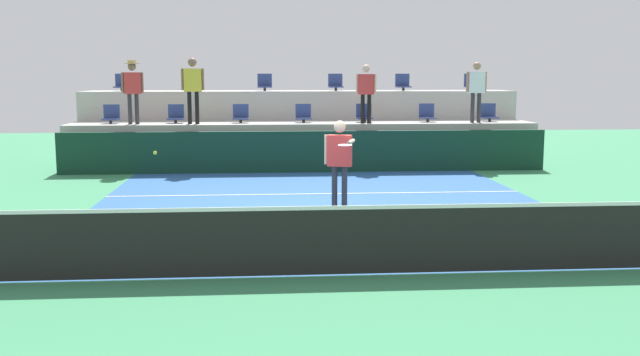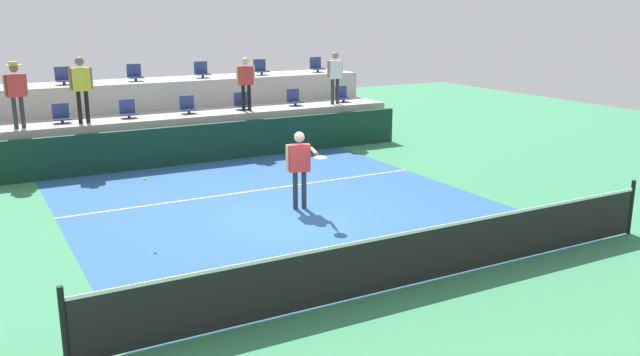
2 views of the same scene
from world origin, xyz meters
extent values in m
plane|color=#388456|center=(0.00, 0.00, 0.00)|extent=(40.00, 40.00, 0.00)
cube|color=#285693|center=(0.00, 1.00, 0.00)|extent=(9.00, 10.00, 0.01)
cube|color=white|center=(0.00, 2.40, 0.01)|extent=(9.00, 0.06, 0.00)
cylinder|color=black|center=(-5.20, -4.00, 0.54)|extent=(0.08, 0.08, 1.07)
cylinder|color=black|center=(5.20, -4.00, 0.54)|extent=(0.08, 0.08, 1.07)
cube|color=black|center=(0.00, -4.00, 0.46)|extent=(10.40, 0.01, 0.87)
cube|color=white|center=(0.00, -4.00, 0.89)|extent=(10.40, 0.02, 0.05)
cube|color=#0F3323|center=(0.00, 6.00, 0.55)|extent=(13.00, 0.16, 1.10)
cube|color=#ADAAA3|center=(0.00, 7.30, 0.62)|extent=(13.00, 1.80, 1.25)
cube|color=#ADAAA3|center=(0.00, 9.10, 1.05)|extent=(13.00, 1.80, 2.10)
cylinder|color=#2D2D33|center=(-3.56, 7.15, 1.30)|extent=(0.08, 0.08, 0.10)
cube|color=navy|center=(-3.56, 7.15, 1.37)|extent=(0.44, 0.40, 0.04)
cube|color=navy|center=(-3.56, 7.33, 1.58)|extent=(0.44, 0.04, 0.38)
cylinder|color=#2D2D33|center=(-1.76, 7.15, 1.30)|extent=(0.08, 0.08, 0.10)
cube|color=navy|center=(-1.76, 7.15, 1.37)|extent=(0.44, 0.40, 0.04)
cube|color=navy|center=(-1.76, 7.33, 1.58)|extent=(0.44, 0.04, 0.38)
cylinder|color=#2D2D33|center=(0.00, 7.15, 1.30)|extent=(0.08, 0.08, 0.10)
cube|color=navy|center=(0.00, 7.15, 1.37)|extent=(0.44, 0.40, 0.04)
cube|color=navy|center=(0.00, 7.33, 1.58)|extent=(0.44, 0.04, 0.38)
cylinder|color=#2D2D33|center=(1.73, 7.15, 1.30)|extent=(0.08, 0.08, 0.10)
cube|color=navy|center=(1.73, 7.15, 1.37)|extent=(0.44, 0.40, 0.04)
cube|color=navy|center=(1.73, 7.33, 1.58)|extent=(0.44, 0.04, 0.38)
cylinder|color=#2D2D33|center=(3.55, 7.15, 1.30)|extent=(0.08, 0.08, 0.10)
cube|color=navy|center=(3.55, 7.15, 1.37)|extent=(0.44, 0.40, 0.04)
cube|color=navy|center=(3.55, 7.33, 1.58)|extent=(0.44, 0.04, 0.38)
cylinder|color=#2D2D33|center=(5.35, 7.15, 1.30)|extent=(0.08, 0.08, 0.10)
cube|color=navy|center=(5.35, 7.15, 1.37)|extent=(0.44, 0.40, 0.04)
cube|color=navy|center=(5.35, 7.33, 1.58)|extent=(0.44, 0.04, 0.38)
cylinder|color=#2D2D33|center=(-3.18, 8.95, 2.15)|extent=(0.08, 0.08, 0.10)
cube|color=navy|center=(-3.18, 8.95, 2.22)|extent=(0.44, 0.40, 0.04)
cube|color=navy|center=(-3.18, 9.13, 2.43)|extent=(0.44, 0.04, 0.38)
cylinder|color=#2D2D33|center=(-1.08, 8.95, 2.15)|extent=(0.08, 0.08, 0.10)
cube|color=navy|center=(-1.08, 8.95, 2.22)|extent=(0.44, 0.40, 0.04)
cube|color=navy|center=(-1.08, 9.13, 2.43)|extent=(0.44, 0.04, 0.38)
cylinder|color=#2D2D33|center=(1.09, 8.95, 2.15)|extent=(0.08, 0.08, 0.10)
cube|color=navy|center=(1.09, 8.95, 2.22)|extent=(0.44, 0.40, 0.04)
cube|color=navy|center=(1.09, 9.13, 2.43)|extent=(0.44, 0.04, 0.38)
cylinder|color=#2D2D33|center=(3.18, 8.95, 2.15)|extent=(0.08, 0.08, 0.10)
cube|color=navy|center=(3.18, 8.95, 2.22)|extent=(0.44, 0.40, 0.04)
cube|color=navy|center=(3.18, 9.13, 2.43)|extent=(0.44, 0.04, 0.38)
cylinder|color=#2D2D33|center=(5.35, 8.95, 2.15)|extent=(0.08, 0.08, 0.10)
cube|color=navy|center=(5.35, 8.95, 2.22)|extent=(0.44, 0.40, 0.04)
cube|color=navy|center=(5.35, 9.13, 2.43)|extent=(0.44, 0.04, 0.38)
cylinder|color=#2D2D33|center=(0.23, 0.60, 0.42)|extent=(0.14, 0.14, 0.84)
cylinder|color=#2D2D33|center=(0.42, 0.54, 0.42)|extent=(0.14, 0.14, 0.84)
cube|color=red|center=(0.32, 0.57, 1.14)|extent=(0.49, 0.30, 0.60)
sphere|color=beige|center=(0.32, 0.57, 1.60)|extent=(0.28, 0.28, 0.23)
cylinder|color=beige|center=(0.07, 0.64, 1.16)|extent=(0.09, 0.09, 0.56)
cylinder|color=beige|center=(0.50, 0.24, 1.34)|extent=(0.22, 0.53, 0.07)
cylinder|color=black|center=(0.40, -0.11, 1.34)|extent=(0.11, 0.26, 0.04)
ellipsoid|color=silver|center=(0.32, -0.38, 1.34)|extent=(0.34, 0.38, 0.03)
cylinder|color=#2D2D33|center=(-4.74, 6.83, 1.66)|extent=(0.13, 0.13, 0.82)
cylinder|color=#2D2D33|center=(-4.55, 6.87, 1.66)|extent=(0.13, 0.13, 0.82)
cube|color=red|center=(-4.65, 6.85, 2.36)|extent=(0.47, 0.27, 0.58)
sphere|color=#846047|center=(-4.65, 6.85, 2.80)|extent=(0.26, 0.26, 0.22)
cylinder|color=#846047|center=(-4.90, 6.80, 2.37)|extent=(0.08, 0.08, 0.55)
cylinder|color=#846047|center=(-4.39, 6.90, 2.37)|extent=(0.08, 0.08, 0.55)
cylinder|color=tan|center=(-4.65, 6.85, 2.88)|extent=(0.47, 0.47, 0.01)
cylinder|color=tan|center=(-4.65, 6.85, 2.93)|extent=(0.28, 0.28, 0.09)
cylinder|color=black|center=(-3.13, 6.84, 1.69)|extent=(0.12, 0.12, 0.88)
cylinder|color=black|center=(-2.93, 6.86, 1.69)|extent=(0.12, 0.12, 0.88)
cube|color=yellow|center=(-3.03, 6.85, 2.44)|extent=(0.49, 0.22, 0.62)
sphere|color=#846047|center=(-3.03, 6.85, 2.92)|extent=(0.26, 0.26, 0.24)
cylinder|color=#846047|center=(-3.31, 6.83, 2.46)|extent=(0.08, 0.08, 0.59)
cylinder|color=#846047|center=(-2.76, 6.87, 2.46)|extent=(0.08, 0.08, 0.59)
cylinder|color=black|center=(1.63, 6.87, 1.65)|extent=(0.13, 0.13, 0.79)
cylinder|color=black|center=(1.81, 6.83, 1.65)|extent=(0.13, 0.13, 0.79)
cube|color=red|center=(1.72, 6.85, 2.32)|extent=(0.46, 0.27, 0.56)
sphere|color=beige|center=(1.72, 6.85, 2.75)|extent=(0.26, 0.26, 0.21)
cylinder|color=beige|center=(1.48, 6.91, 2.34)|extent=(0.08, 0.08, 0.53)
cylinder|color=beige|center=(1.97, 6.79, 2.34)|extent=(0.08, 0.08, 0.53)
cylinder|color=#2D2D33|center=(4.75, 6.85, 1.66)|extent=(0.11, 0.11, 0.83)
cylinder|color=#2D2D33|center=(4.94, 6.85, 1.66)|extent=(0.11, 0.11, 0.83)
cube|color=white|center=(4.84, 6.85, 2.37)|extent=(0.45, 0.19, 0.59)
sphere|color=#A87A5B|center=(4.84, 6.85, 2.82)|extent=(0.23, 0.23, 0.22)
cylinder|color=#A87A5B|center=(4.58, 6.84, 2.39)|extent=(0.07, 0.07, 0.55)
cylinder|color=#A87A5B|center=(5.10, 6.86, 2.39)|extent=(0.07, 0.07, 0.55)
sphere|color=#CCE033|center=(-3.10, 0.26, 1.16)|extent=(0.07, 0.07, 0.07)
camera|label=1|loc=(-1.11, -12.90, 2.57)|focal=40.05mm
camera|label=2|loc=(-6.00, -11.84, 4.24)|focal=37.13mm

